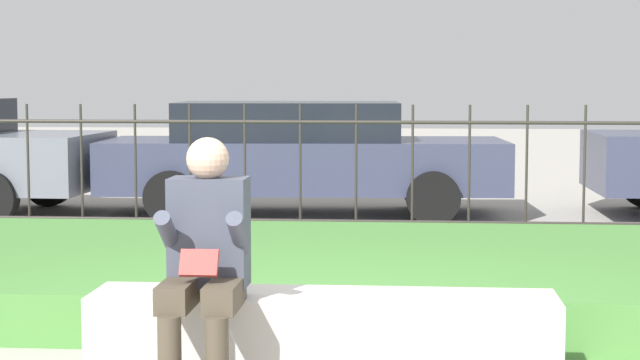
{
  "coord_description": "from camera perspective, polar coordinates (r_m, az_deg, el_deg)",
  "views": [
    {
      "loc": [
        0.49,
        -5.31,
        1.57
      ],
      "look_at": [
        -0.08,
        1.53,
        0.93
      ],
      "focal_mm": 60.0,
      "sensor_mm": 36.0,
      "label": 1
    }
  ],
  "objects": [
    {
      "name": "grass_berm",
      "position": [
        7.84,
        1.15,
        -5.04
      ],
      "size": [
        9.78,
        3.39,
        0.32
      ],
      "color": "#4C893D",
      "rests_on": "ground_plane"
    },
    {
      "name": "stone_bench",
      "position": [
        5.49,
        0.15,
        -8.89
      ],
      "size": [
        2.36,
        0.46,
        0.5
      ],
      "color": "beige",
      "rests_on": "ground_plane"
    },
    {
      "name": "person_seated_reader",
      "position": [
        5.2,
        -6.16,
        -4.15
      ],
      "size": [
        0.42,
        0.73,
        1.3
      ],
      "color": "black",
      "rests_on": "ground_plane"
    },
    {
      "name": "iron_fence",
      "position": [
        9.87,
        1.94,
        0.31
      ],
      "size": [
        7.78,
        0.03,
        1.35
      ],
      "color": "#332D28",
      "rests_on": "ground_plane"
    },
    {
      "name": "car_parked_center",
      "position": [
        12.47,
        -1.04,
        1.35
      ],
      "size": [
        4.73,
        2.02,
        1.32
      ],
      "rotation": [
        0.0,
        0.0,
        0.06
      ],
      "color": "#383D56",
      "rests_on": "ground_plane"
    }
  ]
}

